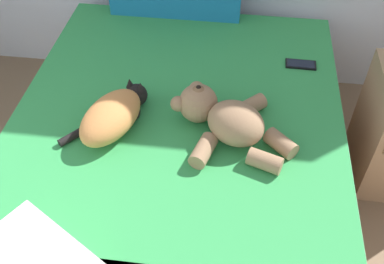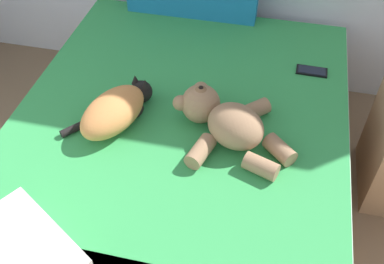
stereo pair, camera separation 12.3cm
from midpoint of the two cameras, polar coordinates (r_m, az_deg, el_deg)
The scene contains 5 objects.
bed at distance 2.09m, azimuth -0.08°, elevation -3.95°, with size 1.50×1.93×0.51m.
cat at distance 1.88m, azimuth -7.90°, elevation 2.77°, with size 0.35×0.42×0.15m.
teddy_bear at distance 1.81m, azimuth 6.21°, elevation 1.39°, with size 0.54×0.43×0.18m.
cell_phone at distance 2.26m, azimuth 16.63°, elevation 7.46°, with size 0.15×0.07×0.01m.
throw_pillow at distance 1.53m, azimuth -19.00°, elevation -15.13°, with size 0.40×0.28×0.11m, color white.
Camera 2 is at (2.00, 1.69, 1.84)m, focal length 41.59 mm.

